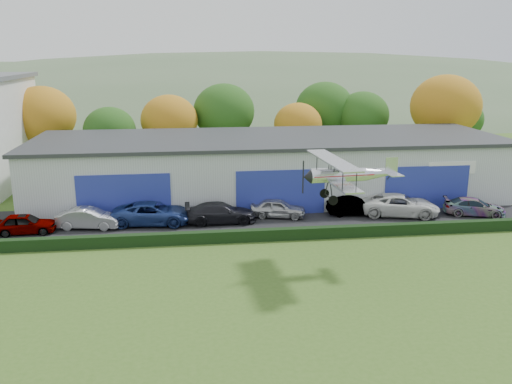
{
  "coord_description": "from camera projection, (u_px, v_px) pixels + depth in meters",
  "views": [
    {
      "loc": [
        -2.01,
        -18.03,
        12.5
      ],
      "look_at": [
        1.9,
        12.86,
        4.32
      ],
      "focal_mm": 37.66,
      "sensor_mm": 36.0,
      "label": 1
    }
  ],
  "objects": [
    {
      "name": "car_3",
      "position": [
        221.0,
        213.0,
        40.11
      ],
      "size": [
        5.3,
        2.25,
        1.53
      ],
      "primitive_type": "imported",
      "rotation": [
        0.0,
        0.0,
        1.59
      ],
      "color": "black",
      "rests_on": "apron"
    },
    {
      "name": "car_4",
      "position": [
        278.0,
        208.0,
        41.44
      ],
      "size": [
        4.53,
        2.74,
        1.44
      ],
      "primitive_type": "imported",
      "rotation": [
        0.0,
        0.0,
        1.31
      ],
      "color": "silver",
      "rests_on": "apron"
    },
    {
      "name": "car_1",
      "position": [
        89.0,
        218.0,
        38.85
      ],
      "size": [
        4.69,
        2.19,
        1.49
      ],
      "primitive_type": "imported",
      "rotation": [
        0.0,
        0.0,
        1.43
      ],
      "color": "silver",
      "rests_on": "apron"
    },
    {
      "name": "car_5",
      "position": [
        355.0,
        206.0,
        42.02
      ],
      "size": [
        4.37,
        1.79,
        1.41
      ],
      "primitive_type": "imported",
      "rotation": [
        0.0,
        0.0,
        1.5
      ],
      "color": "gray",
      "rests_on": "apron"
    },
    {
      "name": "car_0",
      "position": [
        25.0,
        224.0,
        37.74
      ],
      "size": [
        4.25,
        1.84,
        1.43
      ],
      "primitive_type": "imported",
      "rotation": [
        0.0,
        0.0,
        1.61
      ],
      "color": "gray",
      "rests_on": "apron"
    },
    {
      "name": "hedge",
      "position": [
        266.0,
        235.0,
        36.53
      ],
      "size": [
        46.0,
        0.6,
        0.8
      ],
      "primitive_type": "cube",
      "color": "black",
      "rests_on": "ground"
    },
    {
      "name": "car_6",
      "position": [
        400.0,
        205.0,
        41.89
      ],
      "size": [
        6.47,
        4.08,
        1.67
      ],
      "primitive_type": "imported",
      "rotation": [
        0.0,
        0.0,
        1.34
      ],
      "color": "silver",
      "rests_on": "apron"
    },
    {
      "name": "biplane",
      "position": [
        346.0,
        174.0,
        31.49
      ],
      "size": [
        5.87,
        6.74,
        2.52
      ],
      "rotation": [
        0.0,
        0.0,
        0.07
      ],
      "color": "silver"
    },
    {
      "name": "car_2",
      "position": [
        153.0,
        213.0,
        39.78
      ],
      "size": [
        6.11,
        3.24,
        1.63
      ],
      "primitive_type": "imported",
      "rotation": [
        0.0,
        0.0,
        1.48
      ],
      "color": "navy",
      "rests_on": "apron"
    },
    {
      "name": "distant_hills",
      "position": [
        181.0,
        141.0,
        157.84
      ],
      "size": [
        430.0,
        196.0,
        56.0
      ],
      "color": "#4C6642",
      "rests_on": "ground"
    },
    {
      "name": "car_7",
      "position": [
        474.0,
        207.0,
        41.99
      ],
      "size": [
        4.97,
        3.19,
        1.34
      ],
      "primitive_type": "imported",
      "rotation": [
        0.0,
        0.0,
        1.26
      ],
      "color": "gray",
      "rests_on": "apron"
    },
    {
      "name": "hangar",
      "position": [
        269.0,
        166.0,
        47.5
      ],
      "size": [
        40.6,
        12.6,
        5.3
      ],
      "color": "#B2B7BC",
      "rests_on": "ground"
    },
    {
      "name": "apron",
      "position": [
        257.0,
        219.0,
        41.23
      ],
      "size": [
        48.0,
        9.0,
        0.05
      ],
      "primitive_type": "cube",
      "color": "black",
      "rests_on": "ground"
    },
    {
      "name": "tree_belt",
      "position": [
        214.0,
        117.0,
        58.38
      ],
      "size": [
        75.7,
        13.22,
        10.12
      ],
      "color": "#3D2614",
      "rests_on": "ground"
    }
  ]
}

